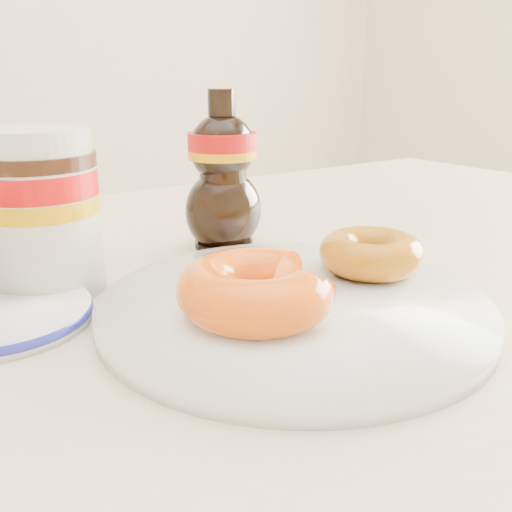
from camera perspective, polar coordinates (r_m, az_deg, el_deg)
dining_table at (r=0.55m, az=2.28°, el=-10.38°), size 1.40×0.90×0.75m
plate at (r=0.44m, az=3.79°, el=-5.05°), size 0.30×0.30×0.01m
donut_bitten at (r=0.40m, az=-0.03°, el=-3.35°), size 0.14×0.14×0.04m
donut_whole at (r=0.50m, az=11.45°, el=0.31°), size 0.11×0.11×0.03m
nutella_jar at (r=0.50m, az=-20.81°, el=4.70°), size 0.10×0.10×0.14m
syrup_bottle at (r=0.59m, az=-3.34°, el=8.50°), size 0.08×0.07×0.16m
blue_rim_saucer at (r=0.46m, az=-24.25°, el=-5.39°), size 0.13×0.13×0.01m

